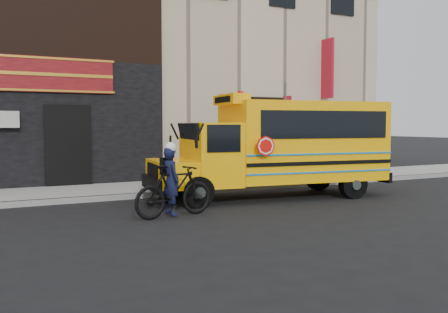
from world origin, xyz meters
TOP-DOWN VIEW (x-y plane):
  - ground at (0.00, 0.00)m, footprint 120.00×120.00m
  - curb at (0.00, 2.60)m, footprint 40.00×0.20m
  - sidewalk at (0.00, 4.10)m, footprint 40.00×3.00m
  - building at (-0.04, 10.45)m, footprint 20.00×10.70m
  - school_bus at (2.01, 0.96)m, footprint 7.11×2.97m
  - sign_pole at (3.33, 2.74)m, footprint 0.14×0.29m
  - bicycle at (-1.93, -0.53)m, footprint 2.06×0.88m
  - cyclist at (-1.99, -0.48)m, footprint 0.45×0.61m

SIDE VIEW (x-z plane):
  - ground at x=0.00m, z-range 0.00..0.00m
  - curb at x=0.00m, z-range 0.00..0.15m
  - sidewalk at x=0.00m, z-range 0.00..0.15m
  - bicycle at x=-1.93m, z-range 0.00..1.20m
  - cyclist at x=-1.99m, z-range 0.00..1.55m
  - school_bus at x=2.01m, z-range 0.05..2.97m
  - sign_pole at x=3.33m, z-range 0.16..3.64m
  - building at x=-0.04m, z-range 0.13..12.13m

